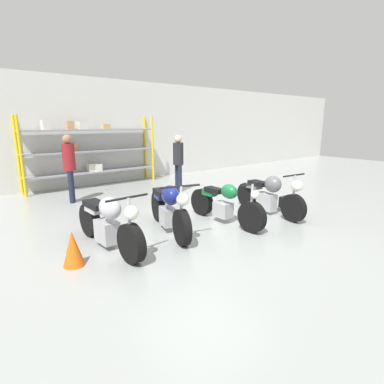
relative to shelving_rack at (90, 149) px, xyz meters
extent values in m
plane|color=#9EA3A0|center=(0.26, -5.53, -1.26)|extent=(30.00, 30.00, 0.00)
cube|color=silver|center=(0.26, 0.37, 0.54)|extent=(30.00, 0.08, 3.60)
cylinder|color=yellow|center=(-2.08, -0.27, -0.09)|extent=(0.08, 0.08, 2.33)
cylinder|color=yellow|center=(2.23, -0.27, -0.09)|extent=(0.08, 0.08, 2.33)
cylinder|color=yellow|center=(-2.08, 0.28, -0.09)|extent=(0.08, 0.08, 2.33)
cylinder|color=yellow|center=(2.23, 0.28, -0.09)|extent=(0.08, 0.08, 2.33)
cube|color=gray|center=(0.07, 0.00, -0.76)|extent=(4.31, 0.55, 0.05)
cube|color=gray|center=(0.07, 0.00, -0.06)|extent=(4.31, 0.55, 0.05)
cube|color=gray|center=(0.07, 0.00, 0.63)|extent=(4.31, 0.55, 0.05)
cube|color=silver|center=(0.21, -0.02, -0.61)|extent=(0.26, 0.29, 0.24)
cube|color=silver|center=(-0.24, -0.08, 0.78)|extent=(0.30, 0.32, 0.25)
cube|color=tan|center=(-0.62, -0.11, 0.79)|extent=(0.20, 0.27, 0.27)
cube|color=tan|center=(-0.47, 0.15, 0.09)|extent=(0.24, 0.21, 0.26)
cube|color=tan|center=(0.57, -0.03, 0.74)|extent=(0.27, 0.25, 0.16)
cube|color=silver|center=(-1.28, 0.01, 0.80)|extent=(0.25, 0.27, 0.29)
cube|color=silver|center=(0.02, 0.04, -0.61)|extent=(0.31, 0.27, 0.25)
cylinder|color=black|center=(-1.60, -5.99, -0.94)|extent=(0.20, 0.64, 0.63)
cylinder|color=black|center=(-1.70, -4.47, -0.94)|extent=(0.20, 0.64, 0.63)
cube|color=#ADADB2|center=(-1.65, -5.18, -0.97)|extent=(0.31, 0.47, 0.38)
ellipsoid|color=#B7B7BF|center=(-1.64, -5.35, -0.51)|extent=(0.35, 0.53, 0.37)
cube|color=black|center=(-1.68, -4.78, -0.57)|extent=(0.30, 0.59, 0.10)
cube|color=#B7B7BF|center=(-1.68, -4.73, -0.66)|extent=(0.25, 0.42, 0.12)
cylinder|color=#ADADB2|center=(-1.60, -5.97, -0.58)|extent=(0.05, 0.05, 0.71)
sphere|color=silver|center=(-1.60, -6.04, -0.44)|extent=(0.22, 0.22, 0.22)
cylinder|color=black|center=(-1.60, -5.94, -0.23)|extent=(0.70, 0.08, 0.04)
cylinder|color=black|center=(-0.58, -5.91, -0.93)|extent=(0.31, 0.66, 0.65)
cylinder|color=black|center=(-0.17, -4.46, -0.93)|extent=(0.31, 0.66, 0.65)
cube|color=#ADADB2|center=(-0.36, -5.14, -0.96)|extent=(0.36, 0.48, 0.35)
ellipsoid|color=navy|center=(-0.41, -5.30, -0.49)|extent=(0.45, 0.57, 0.38)
cube|color=black|center=(-0.26, -4.78, -0.55)|extent=(0.41, 0.60, 0.10)
cube|color=navy|center=(-0.24, -4.72, -0.64)|extent=(0.32, 0.43, 0.12)
cylinder|color=#ADADB2|center=(-0.58, -5.89, -0.57)|extent=(0.06, 0.06, 0.73)
sphere|color=silver|center=(-0.60, -5.96, -0.42)|extent=(0.22, 0.22, 0.22)
cylinder|color=black|center=(-0.57, -5.87, -0.20)|extent=(0.70, 0.23, 0.04)
cylinder|color=black|center=(0.88, -6.25, -0.95)|extent=(0.16, 0.62, 0.62)
cylinder|color=black|center=(0.85, -4.75, -0.95)|extent=(0.16, 0.62, 0.62)
cube|color=#ADADB2|center=(0.86, -5.45, -0.98)|extent=(0.28, 0.39, 0.32)
ellipsoid|color=#196B38|center=(0.87, -5.62, -0.55)|extent=(0.27, 0.43, 0.31)
cube|color=black|center=(0.86, -5.16, -0.59)|extent=(0.22, 0.46, 0.10)
cube|color=#196B38|center=(0.86, -5.02, -0.68)|extent=(0.19, 0.32, 0.12)
cylinder|color=#ADADB2|center=(0.88, -6.23, -0.62)|extent=(0.05, 0.05, 0.65)
sphere|color=silver|center=(0.88, -6.30, -0.48)|extent=(0.17, 0.17, 0.17)
cylinder|color=black|center=(0.88, -6.20, -0.29)|extent=(0.56, 0.05, 0.04)
cylinder|color=black|center=(2.08, -6.39, -0.95)|extent=(0.19, 0.63, 0.62)
cylinder|color=black|center=(2.23, -4.91, -0.95)|extent=(0.19, 0.63, 0.62)
cube|color=#ADADB2|center=(2.16, -5.60, -0.98)|extent=(0.27, 0.50, 0.40)
ellipsoid|color=slate|center=(2.14, -5.77, -0.52)|extent=(0.37, 0.46, 0.39)
cube|color=black|center=(2.19, -5.30, -0.58)|extent=(0.32, 0.50, 0.10)
cube|color=slate|center=(2.21, -5.17, -0.67)|extent=(0.27, 0.36, 0.12)
cylinder|color=#ADADB2|center=(2.08, -6.37, -0.59)|extent=(0.05, 0.05, 0.72)
sphere|color=silver|center=(2.07, -6.44, -0.45)|extent=(0.24, 0.24, 0.24)
cylinder|color=black|center=(2.09, -6.34, -0.23)|extent=(0.65, 0.10, 0.04)
cylinder|color=#1E2338|center=(-1.16, -1.62, -0.81)|extent=(0.13, 0.13, 0.88)
cylinder|color=#1E2338|center=(-1.23, -1.79, -0.81)|extent=(0.13, 0.13, 0.88)
cylinder|color=maroon|center=(-1.19, -1.70, -0.02)|extent=(0.42, 0.42, 0.70)
sphere|color=#9E7051|center=(-1.19, -1.70, 0.44)|extent=(0.24, 0.24, 0.24)
cylinder|color=#1E2338|center=(1.86, -2.34, -0.83)|extent=(0.13, 0.13, 0.85)
cylinder|color=#1E2338|center=(1.84, -2.52, -0.83)|extent=(0.13, 0.13, 0.85)
cylinder|color=#232328|center=(1.85, -2.43, -0.07)|extent=(0.36, 0.36, 0.67)
sphere|color=beige|center=(1.85, -2.43, 0.38)|extent=(0.23, 0.23, 0.23)
cube|color=black|center=(3.01, -5.63, -1.12)|extent=(0.44, 0.26, 0.28)
cone|color=orange|center=(-2.34, -5.54, -0.98)|extent=(0.32, 0.32, 0.55)
camera|label=1|loc=(-3.52, -9.93, 0.86)|focal=28.00mm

